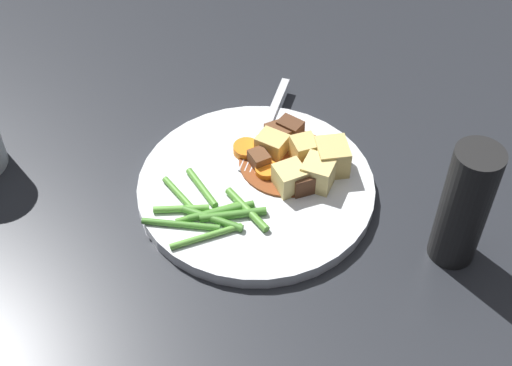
{
  "coord_description": "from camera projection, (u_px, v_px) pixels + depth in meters",
  "views": [
    {
      "loc": [
        -0.42,
        -0.35,
        0.59
      ],
      "look_at": [
        0.0,
        0.0,
        0.02
      ],
      "focal_mm": 50.09,
      "sensor_mm": 36.0,
      "label": 1
    }
  ],
  "objects": [
    {
      "name": "potato_chunk_2",
      "position": [
        304.0,
        151.0,
        0.81
      ],
      "size": [
        0.04,
        0.04,
        0.03
      ],
      "primitive_type": "cube",
      "rotation": [
        0.0,
        0.0,
        2.6
      ],
      "color": "#DBBC6B",
      "rests_on": "dinner_plate"
    },
    {
      "name": "pepper_mill",
      "position": [
        464.0,
        206.0,
        0.7
      ],
      "size": [
        0.05,
        0.05,
        0.14
      ],
      "primitive_type": "cylinder",
      "color": "black",
      "rests_on": "ground_plane"
    },
    {
      "name": "green_bean_0",
      "position": [
        222.0,
        212.0,
        0.76
      ],
      "size": [
        0.07,
        0.05,
        0.01
      ],
      "primitive_type": "cylinder",
      "rotation": [
        0.0,
        1.57,
        5.7
      ],
      "color": "#4C8E33",
      "rests_on": "dinner_plate"
    },
    {
      "name": "carrot_slice_3",
      "position": [
        246.0,
        149.0,
        0.83
      ],
      "size": [
        0.04,
        0.04,
        0.01
      ],
      "primitive_type": "cylinder",
      "rotation": [
        0.0,
        0.0,
        6.03
      ],
      "color": "orange",
      "rests_on": "dinner_plate"
    },
    {
      "name": "green_bean_3",
      "position": [
        181.0,
        209.0,
        0.77
      ],
      "size": [
        0.05,
        0.05,
        0.01
      ],
      "primitive_type": "cylinder",
      "rotation": [
        0.0,
        1.57,
        5.46
      ],
      "color": "#66AD42",
      "rests_on": "dinner_plate"
    },
    {
      "name": "meat_chunk_1",
      "position": [
        290.0,
        129.0,
        0.84
      ],
      "size": [
        0.02,
        0.03,
        0.02
      ],
      "primitive_type": "cube",
      "rotation": [
        0.0,
        0.0,
        4.78
      ],
      "color": "#56331E",
      "rests_on": "dinner_plate"
    },
    {
      "name": "green_bean_1",
      "position": [
        211.0,
        218.0,
        0.76
      ],
      "size": [
        0.03,
        0.07,
        0.01
      ],
      "primitive_type": "cylinder",
      "rotation": [
        0.0,
        1.57,
        5.0
      ],
      "color": "#4C8E33",
      "rests_on": "dinner_plate"
    },
    {
      "name": "ground_plane",
      "position": [
        256.0,
        192.0,
        0.81
      ],
      "size": [
        3.0,
        3.0,
        0.0
      ],
      "primitive_type": "plane",
      "color": "#26282D"
    },
    {
      "name": "green_bean_4",
      "position": [
        247.0,
        209.0,
        0.77
      ],
      "size": [
        0.02,
        0.07,
        0.01
      ],
      "primitive_type": "cylinder",
      "rotation": [
        0.0,
        1.57,
        4.47
      ],
      "color": "#599E38",
      "rests_on": "dinner_plate"
    },
    {
      "name": "green_bean_5",
      "position": [
        181.0,
        224.0,
        0.75
      ],
      "size": [
        0.05,
        0.07,
        0.01
      ],
      "primitive_type": "cylinder",
      "rotation": [
        0.0,
        1.57,
        5.28
      ],
      "color": "#4C8E33",
      "rests_on": "dinner_plate"
    },
    {
      "name": "meat_chunk_0",
      "position": [
        303.0,
        180.0,
        0.79
      ],
      "size": [
        0.04,
        0.04,
        0.02
      ],
      "primitive_type": "cube",
      "rotation": [
        0.0,
        0.0,
        4.17
      ],
      "color": "#56331E",
      "rests_on": "dinner_plate"
    },
    {
      "name": "stew_sauce",
      "position": [
        287.0,
        162.0,
        0.82
      ],
      "size": [
        0.11,
        0.11,
        0.0
      ],
      "primitive_type": "cylinder",
      "color": "brown",
      "rests_on": "dinner_plate"
    },
    {
      "name": "green_bean_9",
      "position": [
        210.0,
        213.0,
        0.76
      ],
      "size": [
        0.07,
        0.04,
        0.01
      ],
      "primitive_type": "cylinder",
      "rotation": [
        0.0,
        1.57,
        5.76
      ],
      "color": "#599E38",
      "rests_on": "dinner_plate"
    },
    {
      "name": "potato_chunk_3",
      "position": [
        290.0,
        178.0,
        0.78
      ],
      "size": [
        0.04,
        0.04,
        0.03
      ],
      "primitive_type": "cube",
      "rotation": [
        0.0,
        0.0,
        4.28
      ],
      "color": "#E5CC7A",
      "rests_on": "dinner_plate"
    },
    {
      "name": "dinner_plate",
      "position": [
        256.0,
        188.0,
        0.8
      ],
      "size": [
        0.27,
        0.27,
        0.02
      ],
      "primitive_type": "cylinder",
      "color": "white",
      "rests_on": "ground_plane"
    },
    {
      "name": "green_bean_2",
      "position": [
        233.0,
        215.0,
        0.76
      ],
      "size": [
        0.06,
        0.05,
        0.01
      ],
      "primitive_type": "cylinder",
      "rotation": [
        0.0,
        1.57,
        5.56
      ],
      "color": "#4C8E33",
      "rests_on": "dinner_plate"
    },
    {
      "name": "potato_chunk_4",
      "position": [
        332.0,
        157.0,
        0.8
      ],
      "size": [
        0.05,
        0.05,
        0.04
      ],
      "primitive_type": "cube",
      "rotation": [
        0.0,
        0.0,
        3.98
      ],
      "color": "#DBBC6B",
      "rests_on": "dinner_plate"
    },
    {
      "name": "carrot_slice_0",
      "position": [
        303.0,
        172.0,
        0.8
      ],
      "size": [
        0.03,
        0.03,
        0.01
      ],
      "primitive_type": "cylinder",
      "rotation": [
        0.0,
        0.0,
        6.04
      ],
      "color": "orange",
      "rests_on": "dinner_plate"
    },
    {
      "name": "potato_chunk_0",
      "position": [
        272.0,
        145.0,
        0.82
      ],
      "size": [
        0.03,
        0.04,
        0.03
      ],
      "primitive_type": "cube",
      "rotation": [
        0.0,
        0.0,
        0.16
      ],
      "color": "#DBBC6B",
      "rests_on": "dinner_plate"
    },
    {
      "name": "carrot_slice_1",
      "position": [
        270.0,
        173.0,
        0.8
      ],
      "size": [
        0.04,
        0.04,
        0.01
      ],
      "primitive_type": "cylinder",
      "rotation": [
        0.0,
        0.0,
        5.16
      ],
      "color": "orange",
      "rests_on": "dinner_plate"
    },
    {
      "name": "green_bean_6",
      "position": [
        206.0,
        236.0,
        0.74
      ],
      "size": [
        0.07,
        0.04,
        0.01
      ],
      "primitive_type": "cylinder",
      "rotation": [
        0.0,
        1.57,
        5.78
      ],
      "color": "#66AD42",
      "rests_on": "dinner_plate"
    },
    {
      "name": "green_bean_8",
      "position": [
        179.0,
        194.0,
        0.78
      ],
      "size": [
        0.02,
        0.06,
        0.01
      ],
      "primitive_type": "cylinder",
      "rotation": [
        0.0,
        1.57,
        4.48
      ],
      "color": "#599E38",
      "rests_on": "dinner_plate"
    },
    {
      "name": "meat_chunk_2",
      "position": [
        278.0,
        134.0,
        0.84
      ],
      "size": [
        0.03,
        0.03,
        0.02
      ],
      "primitive_type": "cube",
      "rotation": [
        0.0,
        0.0,
        5.84
      ],
      "color": "brown",
      "rests_on": "dinner_plate"
    },
    {
      "name": "fork",
      "position": [
        266.0,
        126.0,
        0.86
      ],
      "size": [
        0.17,
        0.08,
        0.0
      ],
      "color": "silver",
      "rests_on": "dinner_plate"
    },
    {
      "name": "meat_chunk_3",
      "position": [
        259.0,
        160.0,
        0.81
      ],
      "size": [
        0.03,
        0.03,
        0.02
      ],
      "primitive_type": "cube",
      "rotation": [
        0.0,
        0.0,
        5.89
      ],
      "color": "brown",
      "rests_on": "dinner_plate"
    },
    {
      "name": "potato_chunk_1",
      "position": [
        318.0,
        173.0,
        0.79
      ],
      "size": [
        0.04,
        0.04,
        0.03
      ],
      "primitive_type": "cube",
      "rotation": [
        0.0,
        0.0,
        3.44
      ],
      "color": "#E5CC7A",
      "rests_on": "dinner_plate"
    },
    {
      "name": "green_bean_7",
      "position": [
        202.0,
        188.0,
        0.79
      ],
      "size": [
        0.03,
        0.06,
        0.01
      ],
      "primitive_type": "cylinder",
      "rotation": [
        0.0,
        1.57,
        4.38
      ],
      "color": "#599E38",
      "rests_on": "dinner_plate"
    },
    {
      "name": "carrot_slice_2",
      "position": [
        288.0,
        175.0,
        0.8
      ],
      "size": [
        0.03,
        0.03,
        0.01
      ],
      "primitive_type": "cylinder",
      "rotation": [
        0.0,
        0.0,
        4.68
      ],
      "color": "orange",
      "rests_on": "dinner_plate"
    }
  ]
}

